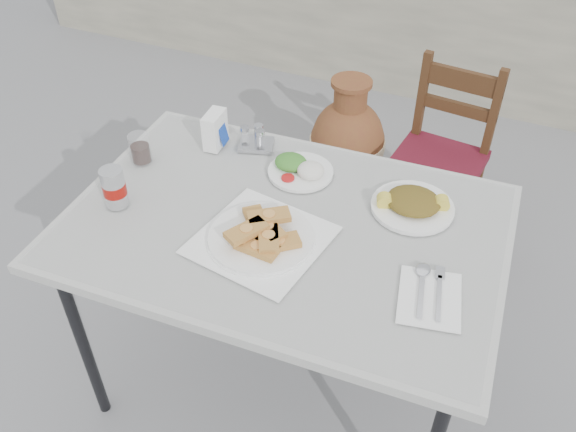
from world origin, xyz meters
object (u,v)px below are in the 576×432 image
at_px(cafe_table, 284,236).
at_px(soda_can, 114,187).
at_px(condiment_caddy, 256,140).
at_px(chair, 440,157).
at_px(salad_chopped_plate, 413,203).
at_px(napkin_holder, 215,130).
at_px(terracotta_urn, 347,144).
at_px(pide_plate, 261,232).
at_px(cola_glass, 140,150).
at_px(salad_rice_plate, 300,168).

xyz_separation_m(cafe_table, soda_can, (-0.51, -0.13, 0.12)).
relative_size(condiment_caddy, chair, 0.16).
xyz_separation_m(cafe_table, salad_chopped_plate, (0.34, 0.21, 0.08)).
xyz_separation_m(salad_chopped_plate, napkin_holder, (-0.72, 0.07, 0.04)).
bearing_deg(terracotta_urn, pide_plate, -83.23).
height_order(pide_plate, napkin_holder, napkin_holder).
xyz_separation_m(cola_glass, chair, (0.86, 0.96, -0.40)).
bearing_deg(cafe_table, chair, 74.45).
relative_size(salad_rice_plate, napkin_holder, 1.72).
xyz_separation_m(salad_chopped_plate, cola_glass, (-0.91, -0.12, 0.02)).
bearing_deg(chair, salad_rice_plate, -106.80).
distance_m(salad_chopped_plate, napkin_holder, 0.73).
height_order(cafe_table, condiment_caddy, condiment_caddy).
bearing_deg(condiment_caddy, terracotta_urn, 85.12).
height_order(pide_plate, salad_chopped_plate, pide_plate).
bearing_deg(napkin_holder, cafe_table, -40.93).
xyz_separation_m(pide_plate, napkin_holder, (-0.36, 0.38, 0.03)).
xyz_separation_m(soda_can, cola_glass, (-0.06, 0.23, -0.02)).
bearing_deg(soda_can, napkin_holder, 73.22).
bearing_deg(pide_plate, cafe_table, 74.44).
bearing_deg(pide_plate, terracotta_urn, 96.77).
bearing_deg(terracotta_urn, salad_chopped_plate, -61.76).
bearing_deg(napkin_holder, soda_can, -111.46).
bearing_deg(terracotta_urn, condiment_caddy, -94.88).
distance_m(cafe_table, salad_chopped_plate, 0.41).
height_order(chair, terracotta_urn, chair).
distance_m(salad_rice_plate, condiment_caddy, 0.22).
bearing_deg(condiment_caddy, napkin_holder, -160.86).
xyz_separation_m(pide_plate, salad_chopped_plate, (0.37, 0.31, -0.01)).
distance_m(soda_can, cola_glass, 0.24).
bearing_deg(cola_glass, soda_can, -74.63).
bearing_deg(pide_plate, salad_chopped_plate, 40.70).
height_order(salad_chopped_plate, terracotta_urn, salad_chopped_plate).
bearing_deg(soda_can, cafe_table, 14.21).
bearing_deg(terracotta_urn, napkin_holder, -102.86).
distance_m(cola_glass, chair, 1.35).
distance_m(cafe_table, terracotta_urn, 1.27).
distance_m(cafe_table, napkin_holder, 0.49).
height_order(cafe_table, soda_can, soda_can).
bearing_deg(cafe_table, napkin_holder, 143.74).
bearing_deg(soda_can, salad_rice_plate, 39.33).
xyz_separation_m(pide_plate, chair, (0.32, 1.15, -0.39)).
bearing_deg(pide_plate, chair, 74.45).
distance_m(napkin_holder, condiment_caddy, 0.14).
xyz_separation_m(pide_plate, terracotta_urn, (-0.15, 1.28, -0.53)).
bearing_deg(cola_glass, pide_plate, -20.02).
height_order(cafe_table, cola_glass, cola_glass).
xyz_separation_m(cafe_table, chair, (0.29, 1.05, -0.30)).
relative_size(cola_glass, terracotta_urn, 0.15).
xyz_separation_m(napkin_holder, chair, (0.68, 0.77, -0.42)).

